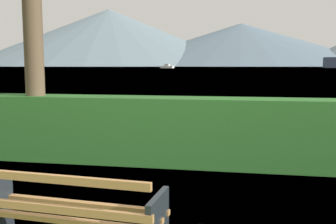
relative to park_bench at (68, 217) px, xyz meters
The scene contains 6 objects.
water_surface 309.97m from the park_bench, 90.00° to the left, with size 620.00×620.00×0.00m, color slate.
park_bench is the anchor object (origin of this frame).
hedge_row 3.60m from the park_bench, 89.92° to the left, with size 9.98×0.73×1.17m, color #2D6B28.
fishing_boat_near 251.13m from the park_bench, 119.77° to the left, with size 3.85×7.66×1.82m.
tender_far 200.38m from the park_bench, 100.40° to the left, with size 7.31×4.52×2.17m.
distant_hills 579.58m from the park_bench, 96.99° to the left, with size 713.46×434.76×84.13m.
Camera 1 is at (1.43, -3.09, 1.72)m, focal length 42.02 mm.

